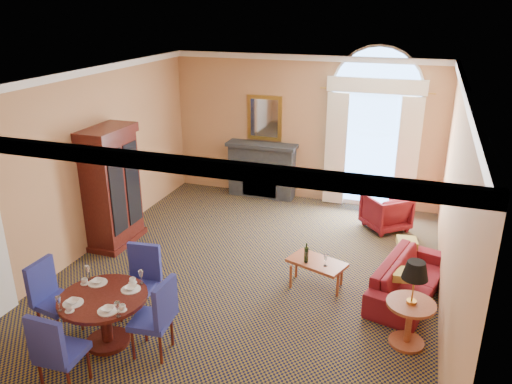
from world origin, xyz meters
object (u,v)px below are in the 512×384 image
(dining_table, at_px, (104,308))
(coffee_table, at_px, (316,263))
(sofa, at_px, (409,279))
(armchair, at_px, (386,212))
(armoire, at_px, (112,189))
(side_table, at_px, (412,295))

(dining_table, distance_m, coffee_table, 3.22)
(sofa, height_order, armchair, armchair)
(coffee_table, bearing_deg, sofa, 27.98)
(armchair, bearing_deg, sofa, 63.00)
(armoire, xyz_separation_m, dining_table, (1.58, -2.60, -0.53))
(dining_table, relative_size, sofa, 0.58)
(dining_table, bearing_deg, armoire, 121.26)
(sofa, xyz_separation_m, armchair, (-0.57, 2.37, 0.07))
(armchair, bearing_deg, coffee_table, 31.69)
(armchair, bearing_deg, side_table, 59.27)
(dining_table, relative_size, side_table, 0.95)
(armoire, height_order, dining_table, armoire)
(sofa, bearing_deg, armchair, 27.51)
(sofa, relative_size, side_table, 1.62)
(coffee_table, relative_size, side_table, 0.83)
(armchair, bearing_deg, dining_table, 16.76)
(armoire, relative_size, sofa, 1.13)
(armchair, relative_size, coffee_table, 0.79)
(armoire, relative_size, coffee_table, 2.22)
(sofa, distance_m, coffee_table, 1.42)
(armoire, bearing_deg, dining_table, -58.74)
(armoire, xyz_separation_m, coffee_table, (3.87, -0.34, -0.65))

